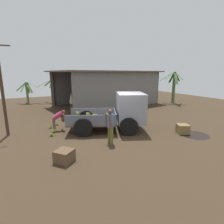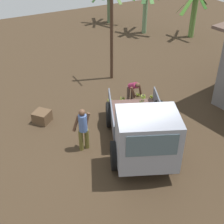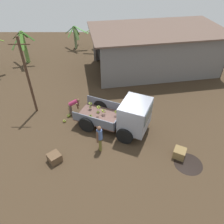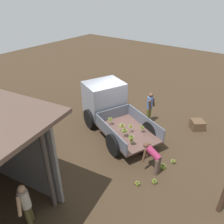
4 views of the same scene
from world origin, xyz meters
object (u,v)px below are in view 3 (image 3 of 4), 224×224
(cargo_truck, at_px, (128,116))
(person_foreground_visitor, at_px, (100,137))
(banana_bunch_on_ground_1, at_px, (69,115))
(banana_bunch_on_ground_3, at_px, (77,104))
(wooden_crate_1, at_px, (179,153))
(person_worker_loading, at_px, (73,105))
(wooden_crate_0, at_px, (55,158))
(banana_bunch_on_ground_2, at_px, (64,121))
(banana_bunch_on_ground_0, at_px, (70,107))
(person_bystander_near_shed, at_px, (104,71))
(utility_pole, at_px, (28,76))

(cargo_truck, bearing_deg, person_foreground_visitor, -113.33)
(cargo_truck, xyz_separation_m, banana_bunch_on_ground_1, (-3.70, 1.30, -1.01))
(banana_bunch_on_ground_3, bearing_deg, wooden_crate_1, -37.79)
(person_worker_loading, distance_m, wooden_crate_0, 4.00)
(banana_bunch_on_ground_1, xyz_separation_m, banana_bunch_on_ground_3, (0.38, 1.32, -0.02))
(banana_bunch_on_ground_3, bearing_deg, banana_bunch_on_ground_2, -107.26)
(cargo_truck, distance_m, person_worker_loading, 3.81)
(banana_bunch_on_ground_3, bearing_deg, banana_bunch_on_ground_0, -135.60)
(banana_bunch_on_ground_1, xyz_separation_m, wooden_crate_1, (6.32, -3.29, 0.13))
(person_bystander_near_shed, xyz_separation_m, banana_bunch_on_ground_1, (-2.19, -4.51, -0.78))
(banana_bunch_on_ground_0, distance_m, wooden_crate_0, 4.46)
(banana_bunch_on_ground_0, xyz_separation_m, wooden_crate_1, (6.40, -4.16, 0.15))
(person_worker_loading, bearing_deg, banana_bunch_on_ground_3, 86.93)
(person_bystander_near_shed, height_order, banana_bunch_on_ground_0, person_bystander_near_shed)
(person_foreground_visitor, relative_size, person_bystander_near_shed, 1.02)
(banana_bunch_on_ground_2, xyz_separation_m, banana_bunch_on_ground_3, (0.57, 1.85, -0.01))
(wooden_crate_1, bearing_deg, banana_bunch_on_ground_0, 146.94)
(person_bystander_near_shed, height_order, banana_bunch_on_ground_3, person_bystander_near_shed)
(cargo_truck, distance_m, person_bystander_near_shed, 6.01)
(person_foreground_visitor, relative_size, banana_bunch_on_ground_3, 8.34)
(person_bystander_near_shed, distance_m, wooden_crate_0, 8.46)
(banana_bunch_on_ground_2, xyz_separation_m, wooden_crate_1, (6.52, -2.76, 0.15))
(wooden_crate_0, bearing_deg, person_foreground_visitor, 19.60)
(cargo_truck, height_order, utility_pole, utility_pole)
(person_worker_loading, height_order, person_bystander_near_shed, person_bystander_near_shed)
(utility_pole, relative_size, banana_bunch_on_ground_3, 25.44)
(person_foreground_visitor, height_order, banana_bunch_on_ground_0, person_foreground_visitor)
(person_foreground_visitor, height_order, wooden_crate_0, person_foreground_visitor)
(cargo_truck, distance_m, person_foreground_visitor, 2.16)
(utility_pole, bearing_deg, wooden_crate_0, -63.72)
(banana_bunch_on_ground_3, height_order, wooden_crate_0, wooden_crate_0)
(wooden_crate_0, height_order, wooden_crate_1, wooden_crate_1)
(utility_pole, height_order, wooden_crate_1, utility_pole)
(banana_bunch_on_ground_0, bearing_deg, person_bystander_near_shed, 58.01)
(person_worker_loading, distance_m, banana_bunch_on_ground_3, 1.14)
(person_worker_loading, relative_size, banana_bunch_on_ground_3, 5.90)
(utility_pole, distance_m, person_bystander_near_shed, 6.13)
(banana_bunch_on_ground_1, height_order, banana_bunch_on_ground_3, banana_bunch_on_ground_1)
(person_bystander_near_shed, xyz_separation_m, wooden_crate_1, (4.13, -7.80, -0.65))
(wooden_crate_1, bearing_deg, person_worker_loading, 148.81)
(banana_bunch_on_ground_1, height_order, banana_bunch_on_ground_2, banana_bunch_on_ground_1)
(person_worker_loading, bearing_deg, banana_bunch_on_ground_1, -129.38)
(utility_pole, bearing_deg, person_worker_loading, -6.72)
(banana_bunch_on_ground_3, bearing_deg, person_worker_loading, -94.41)
(banana_bunch_on_ground_0, bearing_deg, utility_pole, -174.25)
(cargo_truck, relative_size, wooden_crate_1, 7.87)
(wooden_crate_1, bearing_deg, utility_pole, 155.30)
(cargo_truck, height_order, person_bystander_near_shed, cargo_truck)
(person_worker_loading, height_order, banana_bunch_on_ground_3, person_worker_loading)
(utility_pole, height_order, wooden_crate_0, utility_pole)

